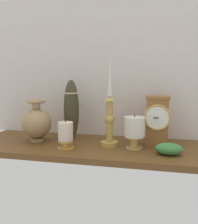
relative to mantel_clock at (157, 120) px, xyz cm
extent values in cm
cube|color=brown|center=(-28.21, -5.51, -11.84)|extent=(100.00, 36.00, 2.40)
cube|color=beige|center=(-28.21, 12.99, 21.86)|extent=(120.00, 2.00, 65.00)
cube|color=brown|center=(0.00, 0.40, -0.92)|extent=(8.73, 7.32, 19.45)
cube|color=brown|center=(0.00, 0.40, 9.41)|extent=(9.78, 8.20, 1.20)
torus|color=#B89043|center=(0.00, -3.66, 1.62)|extent=(10.71, 0.97, 10.71)
cylinder|color=silver|center=(0.00, -3.76, 1.62)|extent=(8.96, 0.40, 8.96)
cube|color=black|center=(0.00, -4.06, 1.62)|extent=(3.06, 2.56, 0.30)
cylinder|color=#B39040|center=(-18.98, -5.88, -9.74)|extent=(7.29, 7.29, 1.80)
cylinder|color=#B39040|center=(-18.98, -5.88, -0.37)|extent=(2.65, 2.65, 16.95)
sphere|color=#B39040|center=(-18.98, -5.88, 0.48)|extent=(4.24, 4.24, 4.24)
cone|color=#B39040|center=(-18.98, -5.88, 9.11)|extent=(4.61, 4.61, 2.00)
cone|color=beige|center=(-18.98, -5.88, 18.48)|extent=(1.91, 1.91, 16.74)
cylinder|color=#A07F52|center=(-51.37, -5.33, -9.84)|extent=(5.89, 5.89, 1.60)
sphere|color=#A07F52|center=(-51.37, -5.33, -2.50)|extent=(13.08, 13.08, 13.08)
cylinder|color=#A07F52|center=(-51.37, -5.33, 5.61)|extent=(3.66, 3.66, 3.13)
torus|color=#A07F52|center=(-51.37, -5.33, 7.17)|extent=(8.42, 8.42, 1.52)
cylinder|color=gold|center=(-35.50, -12.51, -9.26)|extent=(2.69, 2.69, 2.77)
cylinder|color=gold|center=(-35.50, -12.51, -10.24)|extent=(6.73, 6.73, 0.80)
cylinder|color=gold|center=(-35.50, -12.51, -7.87)|extent=(6.06, 6.06, 0.60)
cylinder|color=beige|center=(-35.50, -12.51, -3.79)|extent=(6.04, 6.04, 7.37)
cylinder|color=black|center=(-35.50, -12.51, 0.50)|extent=(0.30, 0.30, 1.20)
cylinder|color=tan|center=(-8.73, -6.83, -8.45)|extent=(2.64, 2.64, 4.37)
cylinder|color=tan|center=(-8.73, -6.83, -10.24)|extent=(6.61, 6.61, 0.80)
cylinder|color=tan|center=(-8.73, -6.83, -6.27)|extent=(5.95, 5.95, 0.60)
cylinder|color=beige|center=(-8.73, -6.83, -1.90)|extent=(8.09, 8.09, 7.93)
cylinder|color=black|center=(-8.73, -6.83, 2.66)|extent=(0.30, 0.30, 1.20)
ellipsoid|color=#3A3422|center=(-37.85, 1.79, 2.83)|extent=(6.88, 6.88, 26.95)
torus|color=#CCB78C|center=(-37.85, 1.79, 10.38)|extent=(6.45, 6.45, 0.60)
ellipsoid|color=#397638|center=(4.53, -12.18, -8.44)|extent=(10.14, 7.09, 4.39)
camera|label=1|loc=(-0.14, -107.41, 18.96)|focal=41.36mm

